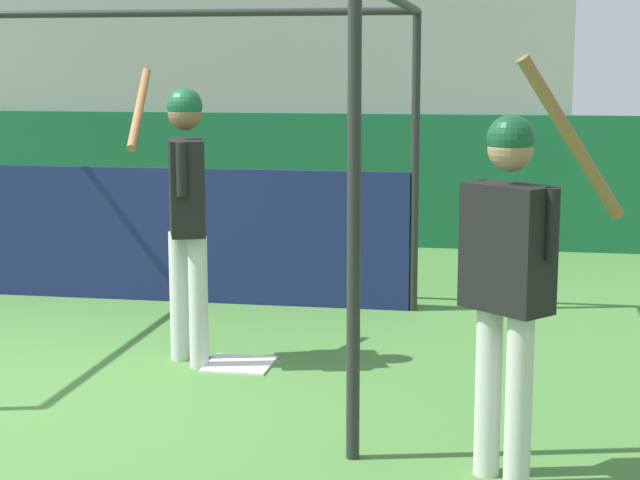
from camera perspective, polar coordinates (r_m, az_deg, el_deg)
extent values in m
plane|color=#477F38|center=(6.72, -16.06, -8.61)|extent=(60.00, 60.00, 0.00)
cube|color=#196038|center=(12.25, -3.55, 3.33)|extent=(24.00, 0.12, 1.48)
cube|color=#9E9E99|center=(14.20, -1.61, 8.32)|extent=(7.05, 4.00, 3.53)
cube|color=navy|center=(13.54, -14.58, 6.98)|extent=(0.45, 0.40, 0.10)
cube|color=navy|center=(13.70, -14.31, 7.98)|extent=(0.45, 0.06, 0.40)
cube|color=navy|center=(13.32, -12.41, 7.03)|extent=(0.45, 0.40, 0.10)
cube|color=navy|center=(13.48, -12.16, 8.04)|extent=(0.45, 0.06, 0.40)
cube|color=navy|center=(13.12, -10.18, 7.06)|extent=(0.45, 0.40, 0.10)
cube|color=navy|center=(13.28, -9.94, 8.09)|extent=(0.45, 0.06, 0.40)
cube|color=navy|center=(12.94, -7.87, 7.09)|extent=(0.45, 0.40, 0.10)
cube|color=navy|center=(13.10, -7.65, 8.13)|extent=(0.45, 0.06, 0.40)
cube|color=navy|center=(12.78, -5.51, 7.11)|extent=(0.45, 0.40, 0.10)
cube|color=navy|center=(12.95, -5.31, 8.16)|extent=(0.45, 0.06, 0.40)
cube|color=navy|center=(12.64, -3.09, 7.11)|extent=(0.45, 0.40, 0.10)
cube|color=navy|center=(12.81, -2.91, 8.18)|extent=(0.45, 0.06, 0.40)
cube|color=navy|center=(12.53, -0.62, 7.11)|extent=(0.45, 0.40, 0.10)
cube|color=navy|center=(12.70, -0.47, 8.18)|extent=(0.45, 0.06, 0.40)
cube|color=navy|center=(12.44, 1.89, 7.09)|extent=(0.45, 0.40, 0.10)
cube|color=navy|center=(12.61, 2.01, 8.16)|extent=(0.45, 0.06, 0.40)
cube|color=navy|center=(12.37, 4.43, 7.05)|extent=(0.45, 0.40, 0.10)
cube|color=navy|center=(12.54, 4.53, 8.13)|extent=(0.45, 0.06, 0.40)
cube|color=navy|center=(12.33, 6.99, 7.00)|extent=(0.45, 0.40, 0.10)
cube|color=navy|center=(12.50, 7.06, 8.09)|extent=(0.45, 0.06, 0.40)
cube|color=navy|center=(12.31, 9.57, 6.94)|extent=(0.45, 0.40, 0.10)
cube|color=navy|center=(12.48, 9.61, 8.03)|extent=(0.45, 0.06, 0.40)
cube|color=navy|center=(14.26, -13.30, 8.75)|extent=(0.45, 0.40, 0.10)
cube|color=navy|center=(14.43, -13.05, 9.67)|extent=(0.45, 0.06, 0.40)
cube|color=navy|center=(14.05, -11.22, 8.81)|extent=(0.45, 0.40, 0.10)
cube|color=navy|center=(14.22, -10.98, 9.75)|extent=(0.45, 0.06, 0.40)
cube|color=navy|center=(13.86, -9.07, 8.87)|extent=(0.45, 0.40, 0.10)
cube|color=navy|center=(14.03, -8.85, 9.82)|extent=(0.45, 0.06, 0.40)
cube|color=navy|center=(13.69, -6.87, 8.91)|extent=(0.45, 0.40, 0.10)
cube|color=navy|center=(13.86, -6.67, 9.87)|extent=(0.45, 0.06, 0.40)
cube|color=navy|center=(13.54, -4.62, 8.94)|extent=(0.45, 0.40, 0.10)
cube|color=navy|center=(13.72, -4.44, 9.91)|extent=(0.45, 0.06, 0.40)
cube|color=navy|center=(13.41, -2.31, 8.96)|extent=(0.45, 0.40, 0.10)
cube|color=navy|center=(13.59, -2.16, 9.94)|extent=(0.45, 0.06, 0.40)
cube|color=navy|center=(13.30, 0.03, 8.96)|extent=(0.45, 0.40, 0.10)
cube|color=navy|center=(13.48, 0.16, 9.95)|extent=(0.45, 0.06, 0.40)
cube|color=navy|center=(13.22, 2.40, 8.95)|extent=(0.45, 0.40, 0.10)
cube|color=navy|center=(13.40, 2.52, 9.94)|extent=(0.45, 0.06, 0.40)
cube|color=navy|center=(13.16, 4.81, 8.93)|extent=(0.45, 0.40, 0.10)
cube|color=navy|center=(13.34, 4.89, 9.92)|extent=(0.45, 0.06, 0.40)
cube|color=navy|center=(13.12, 7.23, 8.88)|extent=(0.45, 0.40, 0.10)
cube|color=navy|center=(13.30, 7.29, 9.88)|extent=(0.45, 0.06, 0.40)
cube|color=navy|center=(13.10, 9.66, 8.83)|extent=(0.45, 0.40, 0.10)
cube|color=navy|center=(13.28, 9.70, 9.82)|extent=(0.45, 0.06, 0.40)
cube|color=navy|center=(15.00, -12.13, 10.34)|extent=(0.45, 0.40, 0.10)
cube|color=navy|center=(15.17, -11.90, 11.20)|extent=(0.45, 0.06, 0.40)
cube|color=navy|center=(14.80, -10.13, 10.41)|extent=(0.45, 0.40, 0.10)
cube|color=navy|center=(14.98, -9.91, 11.29)|extent=(0.45, 0.06, 0.40)
cube|color=navy|center=(14.62, -8.07, 10.48)|extent=(0.45, 0.40, 0.10)
cube|color=navy|center=(14.80, -7.87, 11.36)|extent=(0.45, 0.06, 0.40)
cube|color=navy|center=(14.46, -5.96, 10.53)|extent=(0.45, 0.40, 0.10)
cube|color=navy|center=(14.64, -5.78, 11.42)|extent=(0.45, 0.06, 0.40)
cube|color=navy|center=(14.32, -3.81, 10.58)|extent=(0.45, 0.40, 0.10)
cube|color=navy|center=(14.50, -3.65, 11.47)|extent=(0.45, 0.06, 0.40)
cube|color=navy|center=(14.20, -1.62, 10.60)|extent=(0.45, 0.40, 0.10)
cube|color=navy|center=(14.38, -1.47, 11.50)|extent=(0.45, 0.06, 0.40)
cube|color=navy|center=(14.10, 0.61, 10.61)|extent=(0.45, 0.40, 0.10)
cube|color=navy|center=(14.28, 0.73, 11.52)|extent=(0.45, 0.06, 0.40)
cube|color=navy|center=(14.02, 2.87, 10.61)|extent=(0.45, 0.40, 0.10)
cube|color=navy|center=(14.20, 2.97, 11.52)|extent=(0.45, 0.06, 0.40)
cube|color=navy|center=(13.96, 5.14, 10.59)|extent=(0.45, 0.40, 0.10)
cube|color=navy|center=(14.14, 5.22, 11.50)|extent=(0.45, 0.06, 0.40)
cube|color=navy|center=(13.92, 7.44, 10.55)|extent=(0.45, 0.40, 0.10)
cube|color=navy|center=(14.10, 7.50, 11.47)|extent=(0.45, 0.06, 0.40)
cube|color=navy|center=(13.90, 9.74, 10.50)|extent=(0.45, 0.40, 0.10)
cube|color=navy|center=(14.09, 9.78, 11.42)|extent=(0.45, 0.06, 0.40)
cube|color=navy|center=(15.76, -11.06, 11.77)|extent=(0.45, 0.40, 0.10)
cube|color=navy|center=(15.57, -9.13, 11.86)|extent=(0.45, 0.40, 0.10)
cube|color=navy|center=(15.40, -7.16, 11.93)|extent=(0.45, 0.40, 0.10)
cube|color=navy|center=(15.25, -5.14, 11.99)|extent=(0.45, 0.40, 0.10)
cube|color=navy|center=(15.11, -3.08, 12.04)|extent=(0.45, 0.40, 0.10)
cube|color=navy|center=(14.99, -0.99, 12.07)|extent=(0.45, 0.40, 0.10)
cube|color=navy|center=(14.90, 1.13, 12.09)|extent=(0.45, 0.40, 0.10)
cube|color=navy|center=(14.82, 3.28, 12.09)|extent=(0.45, 0.40, 0.10)
cube|color=navy|center=(14.77, 5.45, 12.07)|extent=(0.45, 0.40, 0.10)
cube|color=navy|center=(14.73, 7.63, 12.04)|extent=(0.45, 0.40, 0.10)
cube|color=navy|center=(14.71, 9.82, 11.99)|extent=(0.45, 0.40, 0.10)
cylinder|color=#282828|center=(5.38, 1.82, 0.73)|extent=(0.07, 0.07, 2.45)
cylinder|color=#282828|center=(8.77, 5.09, 4.06)|extent=(0.07, 0.07, 2.45)
cylinder|color=#282828|center=(9.11, -7.15, 11.92)|extent=(3.83, 0.06, 0.06)
cube|color=navy|center=(9.20, -6.95, 0.22)|extent=(3.76, 0.03, 1.16)
cube|color=white|center=(7.35, -4.33, -6.62)|extent=(0.44, 0.44, 0.02)
cylinder|color=silver|center=(7.24, -6.51, -3.31)|extent=(0.17, 0.17, 0.90)
cylinder|color=silver|center=(7.44, -7.52, -2.98)|extent=(0.17, 0.17, 0.90)
cube|color=black|center=(7.21, -7.14, 2.82)|extent=(0.37, 0.51, 0.64)
sphere|color=brown|center=(7.17, -7.22, 6.72)|extent=(0.22, 0.22, 0.22)
sphere|color=#144C2D|center=(7.17, -7.23, 7.12)|extent=(0.24, 0.24, 0.24)
cylinder|color=black|center=(6.95, -7.40, 3.76)|extent=(0.09, 0.09, 0.35)
cylinder|color=black|center=(7.44, -7.57, 4.12)|extent=(0.09, 0.09, 0.35)
cylinder|color=brown|center=(7.43, -9.62, 6.94)|extent=(0.19, 0.74, 0.54)
sphere|color=brown|center=(7.39, -6.88, 5.08)|extent=(0.08, 0.08, 0.08)
cylinder|color=silver|center=(5.41, 8.96, -7.97)|extent=(0.18, 0.18, 0.86)
cylinder|color=silver|center=(5.28, 10.55, -8.43)|extent=(0.18, 0.18, 0.86)
cube|color=black|center=(5.17, 9.97, -0.41)|extent=(0.47, 0.45, 0.61)
sphere|color=#A37556|center=(5.11, 10.12, 4.81)|extent=(0.22, 0.22, 0.22)
sphere|color=#144C2D|center=(5.11, 10.14, 5.35)|extent=(0.23, 0.23, 0.23)
cylinder|color=black|center=(5.33, 8.44, 1.41)|extent=(0.10, 0.10, 0.34)
cylinder|color=black|center=(5.04, 12.27, 0.83)|extent=(0.10, 0.10, 0.34)
cylinder|color=brown|center=(4.88, 13.27, 5.27)|extent=(0.52, 0.28, 0.74)
sphere|color=brown|center=(5.14, 11.86, 1.55)|extent=(0.08, 0.08, 0.08)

